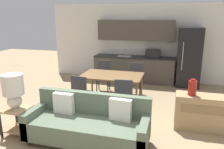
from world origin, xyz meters
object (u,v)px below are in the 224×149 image
at_px(side_table, 17,117).
at_px(credenza, 201,112).
at_px(table_lamp, 13,89).
at_px(vase, 192,88).
at_px(refrigerator, 189,57).
at_px(dining_chair_far_left, 104,74).
at_px(dining_chair_near_right, 124,96).
at_px(dining_chair_near_left, 82,92).
at_px(dining_chair_far_right, 136,77).
at_px(dining_table, 112,77).
at_px(couch, 89,124).

height_order(side_table, credenza, credenza).
bearing_deg(table_lamp, vase, 20.05).
relative_size(refrigerator, side_table, 3.50).
xyz_separation_m(table_lamp, dining_chair_far_left, (0.80, 3.02, -0.43)).
bearing_deg(dining_chair_far_left, vase, -44.97).
relative_size(dining_chair_near_right, dining_chair_near_left, 1.00).
bearing_deg(dining_chair_far_right, dining_table, -121.04).
relative_size(refrigerator, dining_table, 1.22).
height_order(couch, vase, vase).
bearing_deg(vase, refrigerator, 88.12).
height_order(vase, dining_chair_near_right, vase).
bearing_deg(table_lamp, dining_chair_near_right, 35.52).
bearing_deg(side_table, vase, 19.62).
relative_size(dining_table, dining_chair_far_left, 1.69).
bearing_deg(vase, dining_chair_near_right, 175.07).
bearing_deg(dining_chair_near_right, credenza, 171.47).
xyz_separation_m(couch, dining_chair_far_right, (0.40, 2.79, 0.18)).
height_order(table_lamp, dining_chair_near_right, table_lamp).
bearing_deg(dining_chair_near_left, refrigerator, -124.49).
distance_m(vase, dining_chair_near_right, 1.47).
bearing_deg(dining_table, table_lamp, -121.72).
bearing_deg(table_lamp, credenza, 19.41).
bearing_deg(dining_chair_far_right, side_table, -120.95).
height_order(side_table, dining_chair_far_left, dining_chair_far_left).
bearing_deg(dining_chair_far_left, dining_chair_far_right, -12.37).
height_order(dining_table, side_table, dining_table).
height_order(refrigerator, couch, refrigerator).
height_order(table_lamp, vase, table_lamp).
xyz_separation_m(vase, dining_chair_far_left, (-2.45, 1.83, -0.36)).
relative_size(table_lamp, dining_chair_near_left, 0.72).
height_order(dining_table, dining_chair_far_left, dining_chair_far_left).
bearing_deg(dining_chair_far_left, table_lamp, -113.05).
height_order(dining_chair_far_right, dining_chair_near_right, same).
relative_size(table_lamp, vase, 2.03).
height_order(refrigerator, vase, refrigerator).
xyz_separation_m(refrigerator, dining_chair_near_left, (-2.55, -2.93, -0.44)).
height_order(couch, credenza, couch).
distance_m(dining_chair_far_right, dining_chair_near_left, 1.93).
bearing_deg(dining_chair_far_left, dining_chair_near_left, -98.17).
xyz_separation_m(couch, dining_chair_near_left, (-0.63, 1.15, 0.18)).
xyz_separation_m(dining_chair_far_right, dining_chair_near_left, (-1.03, -1.63, 0.00)).
height_order(couch, table_lamp, table_lamp).
bearing_deg(refrigerator, dining_chair_far_left, -154.41).
distance_m(table_lamp, vase, 3.46).
xyz_separation_m(side_table, dining_chair_far_left, (0.80, 2.99, 0.15)).
height_order(vase, dining_chair_near_left, vase).
bearing_deg(couch, dining_chair_near_left, 118.54).
relative_size(table_lamp, dining_chair_far_right, 0.72).
xyz_separation_m(side_table, dining_chair_near_left, (0.80, 1.28, 0.15)).
height_order(refrigerator, dining_chair_near_right, refrigerator).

